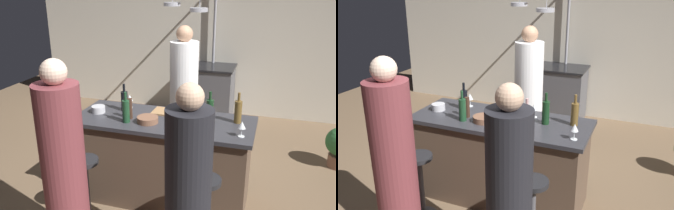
# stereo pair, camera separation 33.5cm
# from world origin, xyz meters

# --- Properties ---
(ground_plane) EXTENTS (9.00, 9.00, 0.00)m
(ground_plane) POSITION_xyz_m (0.00, 0.00, 0.00)
(ground_plane) COLOR brown
(back_wall) EXTENTS (6.40, 0.16, 2.60)m
(back_wall) POSITION_xyz_m (0.00, 2.85, 1.30)
(back_wall) COLOR beige
(back_wall) RESTS_ON ground_plane
(kitchen_island) EXTENTS (1.80, 0.72, 0.90)m
(kitchen_island) POSITION_xyz_m (0.00, 0.00, 0.45)
(kitchen_island) COLOR brown
(kitchen_island) RESTS_ON ground_plane
(stove_range) EXTENTS (0.80, 0.64, 0.89)m
(stove_range) POSITION_xyz_m (0.00, 2.45, 0.45)
(stove_range) COLOR #47474C
(stove_range) RESTS_ON ground_plane
(chef) EXTENTS (0.36, 0.36, 1.70)m
(chef) POSITION_xyz_m (-0.07, 1.07, 0.79)
(chef) COLOR white
(chef) RESTS_ON ground_plane
(bar_stool_left) EXTENTS (0.28, 0.28, 0.68)m
(bar_stool_left) POSITION_xyz_m (-0.56, -0.62, 0.38)
(bar_stool_left) COLOR #4C4C51
(bar_stool_left) RESTS_ON ground_plane
(guest_left) EXTENTS (0.36, 0.36, 1.68)m
(guest_left) POSITION_xyz_m (-0.53, -0.97, 0.78)
(guest_left) COLOR brown
(guest_left) RESTS_ON ground_plane
(guest_right) EXTENTS (0.34, 0.34, 1.59)m
(guest_right) POSITION_xyz_m (0.51, -1.00, 0.74)
(guest_right) COLOR black
(guest_right) RESTS_ON ground_plane
(overhead_pot_rack) EXTENTS (0.57, 1.58, 2.17)m
(overhead_pot_rack) POSITION_xyz_m (-0.05, 1.96, 1.62)
(overhead_pot_rack) COLOR gray
(overhead_pot_rack) RESTS_ON ground_plane
(cutting_board) EXTENTS (0.32, 0.22, 0.02)m
(cutting_board) POSITION_xyz_m (-0.01, 0.19, 0.91)
(cutting_board) COLOR #997047
(cutting_board) RESTS_ON kitchen_island
(pepper_mill) EXTENTS (0.05, 0.05, 0.21)m
(pepper_mill) POSITION_xyz_m (-0.33, -0.08, 1.01)
(pepper_mill) COLOR #382319
(pepper_mill) RESTS_ON kitchen_island
(wine_bottle_rose) EXTENTS (0.07, 0.07, 0.32)m
(wine_bottle_rose) POSITION_xyz_m (0.35, -0.19, 1.02)
(wine_bottle_rose) COLOR #B78C8E
(wine_bottle_rose) RESTS_ON kitchen_island
(wine_bottle_amber) EXTENTS (0.07, 0.07, 0.31)m
(wine_bottle_amber) POSITION_xyz_m (0.71, 0.13, 1.02)
(wine_bottle_amber) COLOR brown
(wine_bottle_amber) RESTS_ON kitchen_island
(wine_bottle_red) EXTENTS (0.07, 0.07, 0.31)m
(wine_bottle_red) POSITION_xyz_m (0.45, 0.06, 1.02)
(wine_bottle_red) COLOR #143319
(wine_bottle_red) RESTS_ON kitchen_island
(wine_bottle_dark) EXTENTS (0.07, 0.07, 0.29)m
(wine_bottle_dark) POSITION_xyz_m (-0.47, 0.12, 1.01)
(wine_bottle_dark) COLOR black
(wine_bottle_dark) RESTS_ON kitchen_island
(wine_bottle_green) EXTENTS (0.07, 0.07, 0.31)m
(wine_bottle_green) POSITION_xyz_m (-0.33, -0.18, 1.02)
(wine_bottle_green) COLOR #193D23
(wine_bottle_green) RESTS_ON kitchen_island
(wine_glass_by_chef) EXTENTS (0.07, 0.07, 0.15)m
(wine_glass_by_chef) POSITION_xyz_m (0.30, 0.18, 1.01)
(wine_glass_by_chef) COLOR silver
(wine_glass_by_chef) RESTS_ON kitchen_island
(wine_glass_near_right_guest) EXTENTS (0.07, 0.07, 0.15)m
(wine_glass_near_right_guest) POSITION_xyz_m (0.79, -0.19, 1.01)
(wine_glass_near_right_guest) COLOR silver
(wine_glass_near_right_guest) RESTS_ON kitchen_island
(wine_glass_near_left_guest) EXTENTS (0.07, 0.07, 0.15)m
(wine_glass_near_left_guest) POSITION_xyz_m (-0.45, 0.22, 1.01)
(wine_glass_near_left_guest) COLOR silver
(wine_glass_near_left_guest) RESTS_ON kitchen_island
(mixing_bowl_steel) EXTENTS (0.14, 0.14, 0.07)m
(mixing_bowl_steel) POSITION_xyz_m (-0.71, -0.02, 0.93)
(mixing_bowl_steel) COLOR #B7B7BC
(mixing_bowl_steel) RESTS_ON kitchen_island
(mixing_bowl_wooden) EXTENTS (0.21, 0.21, 0.06)m
(mixing_bowl_wooden) POSITION_xyz_m (-0.12, -0.12, 0.93)
(mixing_bowl_wooden) COLOR brown
(mixing_bowl_wooden) RESTS_ON kitchen_island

